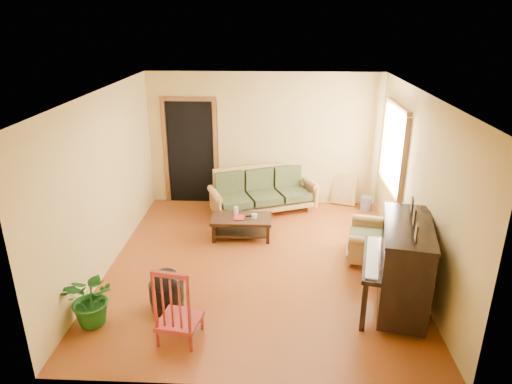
{
  "coord_description": "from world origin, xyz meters",
  "views": [
    {
      "loc": [
        0.24,
        -6.15,
        3.57
      ],
      "look_at": [
        -0.05,
        0.2,
        1.1
      ],
      "focal_mm": 32.0,
      "sensor_mm": 36.0,
      "label": 1
    }
  ],
  "objects_px": {
    "coffee_table": "(242,227)",
    "piano": "(404,268)",
    "footstool": "(167,294)",
    "red_chair": "(179,302)",
    "armchair": "(371,235)",
    "ceramic_crock": "(366,203)",
    "sofa": "(264,191)",
    "potted_plant": "(92,298)"
  },
  "relations": [
    {
      "from": "coffee_table",
      "to": "piano",
      "type": "xyz_separation_m",
      "value": [
        2.2,
        -1.94,
        0.41
      ]
    },
    {
      "from": "footstool",
      "to": "red_chair",
      "type": "bearing_deg",
      "value": -63.08
    },
    {
      "from": "armchair",
      "to": "red_chair",
      "type": "relative_size",
      "value": 0.85
    },
    {
      "from": "coffee_table",
      "to": "armchair",
      "type": "xyz_separation_m",
      "value": [
        2.05,
        -0.67,
        0.24
      ]
    },
    {
      "from": "piano",
      "to": "ceramic_crock",
      "type": "xyz_separation_m",
      "value": [
        0.15,
        3.25,
        -0.47
      ]
    },
    {
      "from": "coffee_table",
      "to": "footstool",
      "type": "distance_m",
      "value": 2.24
    },
    {
      "from": "coffee_table",
      "to": "ceramic_crock",
      "type": "xyz_separation_m",
      "value": [
        2.35,
        1.3,
        -0.05
      ]
    },
    {
      "from": "sofa",
      "to": "ceramic_crock",
      "type": "relative_size",
      "value": 7.55
    },
    {
      "from": "piano",
      "to": "red_chair",
      "type": "relative_size",
      "value": 1.36
    },
    {
      "from": "ceramic_crock",
      "to": "potted_plant",
      "type": "height_order",
      "value": "potted_plant"
    },
    {
      "from": "red_chair",
      "to": "coffee_table",
      "type": "bearing_deg",
      "value": 88.74
    },
    {
      "from": "sofa",
      "to": "footstool",
      "type": "distance_m",
      "value": 3.39
    },
    {
      "from": "piano",
      "to": "footstool",
      "type": "bearing_deg",
      "value": -165.36
    },
    {
      "from": "ceramic_crock",
      "to": "potted_plant",
      "type": "relative_size",
      "value": 0.36
    },
    {
      "from": "sofa",
      "to": "coffee_table",
      "type": "distance_m",
      "value": 1.17
    },
    {
      "from": "coffee_table",
      "to": "piano",
      "type": "bearing_deg",
      "value": -41.49
    },
    {
      "from": "red_chair",
      "to": "ceramic_crock",
      "type": "height_order",
      "value": "red_chair"
    },
    {
      "from": "coffee_table",
      "to": "ceramic_crock",
      "type": "bearing_deg",
      "value": 29.0
    },
    {
      "from": "piano",
      "to": "footstool",
      "type": "xyz_separation_m",
      "value": [
        -3.01,
        -0.14,
        -0.39
      ]
    },
    {
      "from": "coffee_table",
      "to": "piano",
      "type": "relative_size",
      "value": 0.75
    },
    {
      "from": "ceramic_crock",
      "to": "piano",
      "type": "bearing_deg",
      "value": -92.64
    },
    {
      "from": "footstool",
      "to": "potted_plant",
      "type": "distance_m",
      "value": 0.9
    },
    {
      "from": "ceramic_crock",
      "to": "potted_plant",
      "type": "bearing_deg",
      "value": -136.79
    },
    {
      "from": "sofa",
      "to": "coffee_table",
      "type": "relative_size",
      "value": 1.95
    },
    {
      "from": "armchair",
      "to": "ceramic_crock",
      "type": "xyz_separation_m",
      "value": [
        0.29,
        1.97,
        -0.29
      ]
    },
    {
      "from": "coffee_table",
      "to": "armchair",
      "type": "distance_m",
      "value": 2.17
    },
    {
      "from": "sofa",
      "to": "piano",
      "type": "relative_size",
      "value": 1.47
    },
    {
      "from": "piano",
      "to": "potted_plant",
      "type": "distance_m",
      "value": 3.87
    },
    {
      "from": "red_chair",
      "to": "ceramic_crock",
      "type": "bearing_deg",
      "value": 63.86
    },
    {
      "from": "piano",
      "to": "ceramic_crock",
      "type": "bearing_deg",
      "value": 99.33
    },
    {
      "from": "sofa",
      "to": "potted_plant",
      "type": "height_order",
      "value": "sofa"
    },
    {
      "from": "armchair",
      "to": "piano",
      "type": "distance_m",
      "value": 1.3
    },
    {
      "from": "armchair",
      "to": "footstool",
      "type": "relative_size",
      "value": 1.89
    },
    {
      "from": "piano",
      "to": "armchair",
      "type": "bearing_deg",
      "value": 108.41
    },
    {
      "from": "sofa",
      "to": "potted_plant",
      "type": "xyz_separation_m",
      "value": [
        -1.97,
        -3.53,
        -0.06
      ]
    },
    {
      "from": "potted_plant",
      "to": "piano",
      "type": "bearing_deg",
      "value": 7.31
    },
    {
      "from": "sofa",
      "to": "footstool",
      "type": "height_order",
      "value": "sofa"
    },
    {
      "from": "sofa",
      "to": "red_chair",
      "type": "bearing_deg",
      "value": -124.37
    },
    {
      "from": "coffee_table",
      "to": "ceramic_crock",
      "type": "height_order",
      "value": "coffee_table"
    },
    {
      "from": "red_chair",
      "to": "potted_plant",
      "type": "height_order",
      "value": "red_chair"
    },
    {
      "from": "coffee_table",
      "to": "sofa",
      "type": "bearing_deg",
      "value": 72.53
    },
    {
      "from": "armchair",
      "to": "red_chair",
      "type": "height_order",
      "value": "red_chair"
    }
  ]
}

